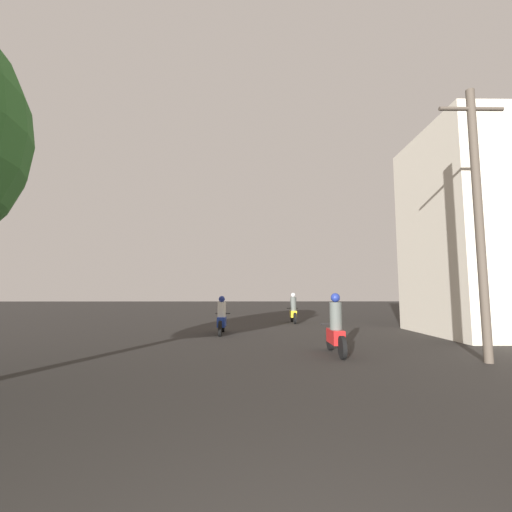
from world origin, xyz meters
The scene contains 5 objects.
motorcycle_red centered at (1.80, 7.83, 0.63)m, with size 0.60×1.88×1.60m.
motorcycle_blue centered at (-1.58, 12.25, 0.59)m, with size 0.60×2.01×1.48m.
motorcycle_yellow centered at (1.83, 17.18, 0.64)m, with size 0.60×1.90×1.59m.
building_right_near centered at (9.22, 11.80, 3.99)m, with size 5.78×5.08×7.97m.
utility_pole_near centered at (5.05, 6.70, 3.49)m, with size 1.60×0.20×6.67m.
Camera 1 is at (-0.42, -1.30, 1.62)m, focal length 24.00 mm.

